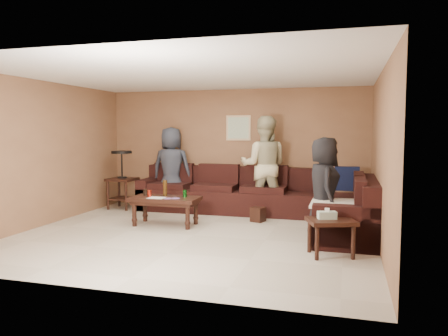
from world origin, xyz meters
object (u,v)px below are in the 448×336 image
Objects in this scene: side_table_right at (330,224)px; person_middle at (264,166)px; coffee_table at (165,201)px; person_left at (172,168)px; sectional_sofa at (263,202)px; end_table_left at (122,178)px; waste_bin at (258,214)px; person_right at (324,188)px.

side_table_right is 0.37× the size of person_middle.
person_left is at bearing 108.56° from coffee_table.
sectional_sofa is 0.81m from person_middle.
coffee_table is 0.70× the size of person_left.
end_table_left is 4.99m from side_table_right.
waste_bin is (-1.34, 1.86, -0.29)m from side_table_right.
coffee_table is at bearing 104.57° from person_left.
coffee_table is 2.72m from person_right.
side_table_right is at bearing -21.63° from coffee_table.
person_middle is at bearing 25.34° from person_right.
coffee_table is at bearing -39.67° from end_table_left.
end_table_left is at bearing 140.33° from coffee_table.
person_middle reaches higher than coffee_table.
person_right is at bearing -2.61° from coffee_table.
waste_bin is 1.61m from person_right.
side_table_right is at bearing 137.58° from person_left.
coffee_table is 3.05m from side_table_right.
waste_bin is (3.02, -0.53, -0.51)m from end_table_left.
person_right is (1.20, -0.86, 0.64)m from waste_bin.
coffee_table is 0.77× the size of person_right.
coffee_table is 1.66× the size of side_table_right.
person_right is (1.23, -1.57, -0.19)m from person_middle.
waste_bin is at bearing 154.37° from person_left.
waste_bin is 0.17× the size of person_right.
side_table_right is 2.75× the size of waste_bin.
sectional_sofa is at bearing 121.80° from side_table_right.
person_left is (-2.06, 0.57, 0.53)m from sectional_sofa.
sectional_sofa is at bearing 160.47° from person_left.
sectional_sofa reaches higher than coffee_table.
sectional_sofa is at bearing 77.45° from waste_bin.
end_table_left reaches higher than side_table_right.
sectional_sofa is 6.47× the size of side_table_right.
person_right reaches higher than end_table_left.
person_middle is 2.01m from person_right.
end_table_left is at bearing 170.04° from waste_bin.
sectional_sofa is 2.41× the size of person_middle.
side_table_right is 2.97m from person_middle.
coffee_table is 2.13m from person_middle.
sectional_sofa is 3.00× the size of person_right.
waste_bin is at bearing 41.65° from person_right.
person_middle is (-0.08, 0.49, 0.64)m from sectional_sofa.
sectional_sofa is at bearing 33.96° from person_right.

